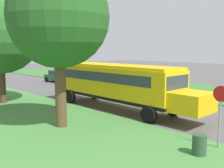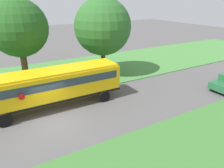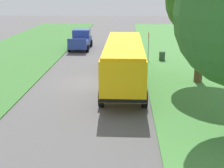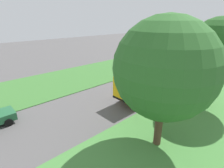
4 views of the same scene
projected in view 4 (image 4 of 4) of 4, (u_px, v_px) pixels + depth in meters
name	position (u px, v px, depth m)	size (l,w,h in m)	color
ground_plane	(142.00, 86.00, 22.66)	(120.00, 120.00, 0.00)	#565454
grass_far_side	(99.00, 72.00, 28.83)	(10.00, 80.00, 0.07)	#3D7533
school_bus	(156.00, 78.00, 19.90)	(2.85, 12.42, 3.16)	yellow
pickup_truck	(177.00, 59.00, 32.86)	(2.28, 5.40, 2.10)	#283D93
oak_tree_beside_bus	(217.00, 47.00, 15.70)	(5.29, 5.29, 8.53)	brown
oak_tree_roadside_mid	(163.00, 69.00, 10.41)	(6.26, 6.26, 8.62)	#4C3826
stop_sign	(205.00, 70.00, 23.80)	(0.08, 0.68, 2.74)	gray
trash_bin	(213.00, 81.00, 23.25)	(0.56, 0.56, 0.90)	#2D4C33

